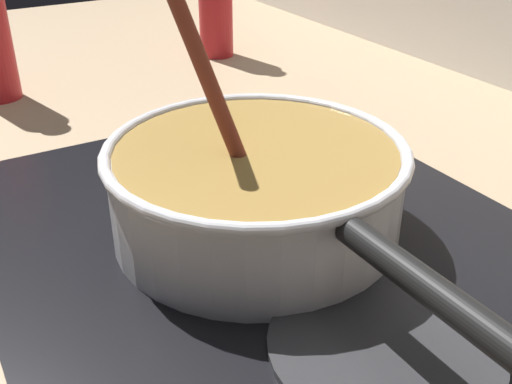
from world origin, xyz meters
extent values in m
cube|color=#9E8466|center=(0.00, 0.00, -0.02)|extent=(2.40, 1.60, 0.04)
cube|color=black|center=(-0.05, 0.22, 0.01)|extent=(0.56, 0.48, 0.01)
torus|color=#592D0C|center=(-0.05, 0.22, 0.02)|extent=(0.19, 0.19, 0.01)
cylinder|color=#262628|center=(0.13, 0.22, 0.01)|extent=(0.17, 0.17, 0.01)
cylinder|color=silver|center=(-0.05, 0.22, 0.05)|extent=(0.26, 0.26, 0.08)
cylinder|color=olive|center=(-0.05, 0.22, 0.06)|extent=(0.25, 0.25, 0.08)
torus|color=silver|center=(-0.05, 0.22, 0.10)|extent=(0.27, 0.27, 0.01)
cylinder|color=black|center=(0.17, 0.22, 0.09)|extent=(0.17, 0.02, 0.02)
cylinder|color=#E5CC7A|center=(-0.10, 0.23, 0.09)|extent=(0.03, 0.03, 0.01)
cylinder|color=#EDD88C|center=(0.00, 0.29, 0.09)|extent=(0.03, 0.03, 0.01)
cylinder|color=beige|center=(-0.05, 0.28, 0.09)|extent=(0.03, 0.03, 0.01)
cylinder|color=beige|center=(0.05, 0.20, 0.09)|extent=(0.03, 0.03, 0.01)
cylinder|color=#EDD88C|center=(-0.04, 0.12, 0.09)|extent=(0.03, 0.03, 0.01)
cylinder|color=#E5CC7A|center=(-0.05, 0.17, 0.09)|extent=(0.04, 0.04, 0.01)
cylinder|color=#E5CC7A|center=(-0.01, 0.18, 0.09)|extent=(0.04, 0.04, 0.01)
cylinder|color=maroon|center=(-0.07, 0.18, 0.18)|extent=(0.08, 0.07, 0.21)
cube|color=brown|center=(-0.04, 0.21, 0.08)|extent=(0.05, 0.05, 0.01)
camera|label=1|loc=(0.37, -0.02, 0.32)|focal=43.31mm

